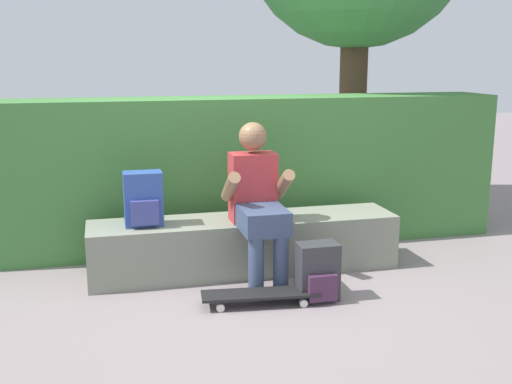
% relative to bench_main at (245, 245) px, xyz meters
% --- Properties ---
extents(ground_plane, '(24.00, 24.00, 0.00)m').
position_rel_bench_main_xyz_m(ground_plane, '(0.00, -0.32, -0.21)').
color(ground_plane, gray).
extents(bench_main, '(2.38, 0.49, 0.42)m').
position_rel_bench_main_xyz_m(bench_main, '(0.00, 0.00, 0.00)').
color(bench_main, gray).
rests_on(bench_main, ground).
extents(person_skater, '(0.49, 0.62, 1.17)m').
position_rel_bench_main_xyz_m(person_skater, '(0.05, -0.22, 0.42)').
color(person_skater, '#B73338').
rests_on(person_skater, ground).
extents(skateboard_near_person, '(0.82, 0.28, 0.09)m').
position_rel_bench_main_xyz_m(skateboard_near_person, '(-0.05, -0.70, -0.14)').
color(skateboard_near_person, black).
rests_on(skateboard_near_person, ground).
extents(backpack_on_bench, '(0.28, 0.23, 0.40)m').
position_rel_bench_main_xyz_m(backpack_on_bench, '(-0.77, -0.01, 0.41)').
color(backpack_on_bench, '#2D4C99').
rests_on(backpack_on_bench, bench_main).
extents(backpack_on_ground, '(0.28, 0.23, 0.40)m').
position_rel_bench_main_xyz_m(backpack_on_ground, '(0.36, -0.70, -0.02)').
color(backpack_on_ground, '#333338').
rests_on(backpack_on_ground, ground).
extents(hedge_row, '(4.57, 0.58, 1.31)m').
position_rel_bench_main_xyz_m(hedge_row, '(0.18, 0.73, 0.44)').
color(hedge_row, '#3E7638').
rests_on(hedge_row, ground).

